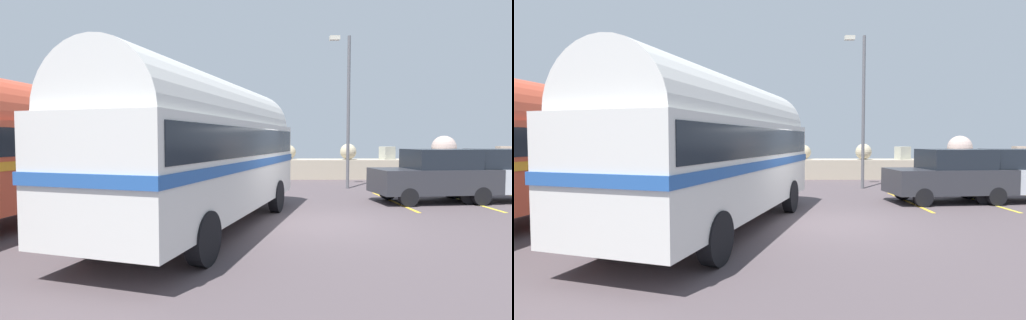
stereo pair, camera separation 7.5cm
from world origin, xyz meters
TOP-DOWN VIEW (x-y plane):
  - ground at (0.00, 0.00)m, footprint 32.00×26.00m
  - breakwater at (-0.31, 11.81)m, footprint 31.36×2.05m
  - vintage_coach at (-2.72, -0.63)m, footprint 4.87×8.91m
  - parked_car_nearest at (4.74, 3.26)m, footprint 4.24×2.08m
  - parked_car_middle at (7.13, 3.49)m, footprint 4.23×2.05m
  - lamp_post at (2.57, 7.13)m, footprint 0.93×0.24m

SIDE VIEW (x-z plane):
  - ground at x=0.00m, z-range 0.00..0.02m
  - breakwater at x=-0.31m, z-range -0.49..1.96m
  - parked_car_nearest at x=4.74m, z-range 0.04..1.90m
  - parked_car_middle at x=7.13m, z-range 0.04..1.90m
  - vintage_coach at x=-2.72m, z-range 0.20..3.90m
  - lamp_post at x=2.57m, z-range 0.41..7.21m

